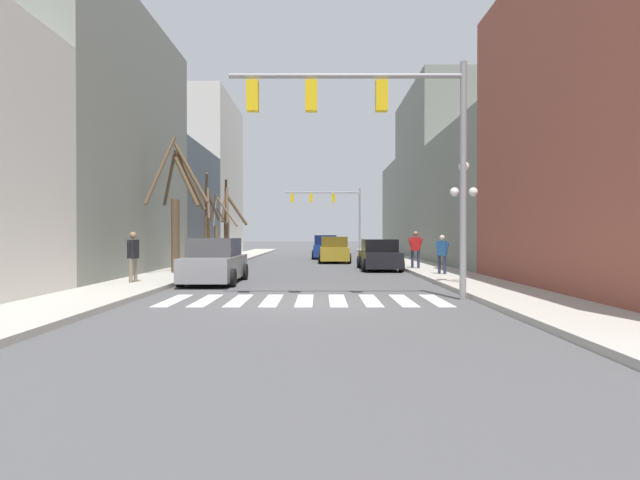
{
  "coord_description": "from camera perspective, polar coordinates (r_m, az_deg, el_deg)",
  "views": [
    {
      "loc": [
        0.42,
        -13.2,
        1.8
      ],
      "look_at": [
        0.35,
        23.69,
        1.41
      ],
      "focal_mm": 28.0,
      "sensor_mm": 36.0,
      "label": 1
    }
  ],
  "objects": [
    {
      "name": "street_tree_right_mid",
      "position": [
        31.99,
        -11.5,
        0.91
      ],
      "size": [
        2.14,
        1.95,
        4.2
      ],
      "color": "brown",
      "rests_on": "sidewalk_left"
    },
    {
      "name": "car_at_intersection",
      "position": [
        46.73,
        1.71,
        -0.7
      ],
      "size": [
        2.18,
        4.5,
        1.57
      ],
      "rotation": [
        0.0,
        0.0,
        1.57
      ],
      "color": "white",
      "rests_on": "ground_plane"
    },
    {
      "name": "traffic_signal_near",
      "position": [
        14.17,
        6.75,
        13.08
      ],
      "size": [
        6.53,
        0.28,
        6.57
      ],
      "color": "gray",
      "rests_on": "ground_plane"
    },
    {
      "name": "building_row_left",
      "position": [
        31.66,
        -19.55,
        7.29
      ],
      "size": [
        6.0,
        41.7,
        13.47
      ],
      "color": "beige",
      "rests_on": "ground_plane"
    },
    {
      "name": "pedestrian_near_right_corner",
      "position": [
        25.16,
        10.97,
        -0.71
      ],
      "size": [
        0.72,
        0.48,
        1.83
      ],
      "rotation": [
        0.0,
        0.0,
        2.61
      ],
      "color": "#282D47",
      "rests_on": "sidewalk_right"
    },
    {
      "name": "car_parked_left_near",
      "position": [
        18.94,
        -11.82,
        -2.5
      ],
      "size": [
        2.0,
        4.47,
        1.68
      ],
      "rotation": [
        0.0,
        0.0,
        1.57
      ],
      "color": "gray",
      "rests_on": "ground_plane"
    },
    {
      "name": "street_tree_left_near",
      "position": [
        22.7,
        -15.82,
        3.4
      ],
      "size": [
        2.51,
        2.46,
        5.96
      ],
      "color": "brown",
      "rests_on": "sidewalk_left"
    },
    {
      "name": "street_lamp_right_corner",
      "position": [
        17.76,
        16.23,
        4.77
      ],
      "size": [
        0.95,
        0.36,
        4.16
      ],
      "color": "black",
      "rests_on": "sidewalk_right"
    },
    {
      "name": "pedestrian_crossing_street",
      "position": [
        21.61,
        13.89,
        -1.22
      ],
      "size": [
        0.51,
        0.6,
        1.64
      ],
      "rotation": [
        0.0,
        0.0,
        2.26
      ],
      "color": "#282D47",
      "rests_on": "sidewalk_right"
    },
    {
      "name": "car_parked_right_near",
      "position": [
        25.85,
        6.89,
        -1.76
      ],
      "size": [
        2.05,
        4.71,
        1.57
      ],
      "rotation": [
        0.0,
        0.0,
        1.57
      ],
      "color": "black",
      "rests_on": "ground_plane"
    },
    {
      "name": "sidewalk_right",
      "position": [
        14.39,
        22.57,
        -6.33
      ],
      "size": [
        2.53,
        90.0,
        0.15
      ],
      "color": "#ADA89E",
      "rests_on": "ground_plane"
    },
    {
      "name": "car_parked_left_mid",
      "position": [
        37.81,
        0.72,
        -0.89
      ],
      "size": [
        2.01,
        4.49,
        1.77
      ],
      "rotation": [
        0.0,
        0.0,
        1.57
      ],
      "color": "navy",
      "rests_on": "ground_plane"
    },
    {
      "name": "sidewalk_left",
      "position": [
        14.73,
        -25.37,
        -6.18
      ],
      "size": [
        2.53,
        90.0,
        0.15
      ],
      "color": "#ADA89E",
      "rests_on": "ground_plane"
    },
    {
      "name": "crosswalk_stripes",
      "position": [
        13.75,
        -1.65,
        -6.91
      ],
      "size": [
        7.65,
        2.6,
        0.01
      ],
      "color": "white",
      "rests_on": "ground_plane"
    },
    {
      "name": "street_tree_right_far",
      "position": [
        33.99,
        -10.4,
        1.97
      ],
      "size": [
        2.0,
        3.53,
        5.44
      ],
      "color": "brown",
      "rests_on": "sidewalk_left"
    },
    {
      "name": "building_row_right",
      "position": [
        32.03,
        17.93,
        6.78
      ],
      "size": [
        6.0,
        46.44,
        12.75
      ],
      "color": "#934C3D",
      "rests_on": "ground_plane"
    },
    {
      "name": "street_tree_left_mid",
      "position": [
        29.66,
        -12.59,
        1.29
      ],
      "size": [
        1.08,
        2.95,
        5.26
      ],
      "color": "brown",
      "rests_on": "sidewalk_left"
    },
    {
      "name": "pedestrian_on_right_sidewalk",
      "position": [
        18.5,
        -20.46,
        -1.34
      ],
      "size": [
        0.3,
        0.75,
        1.75
      ],
      "rotation": [
        0.0,
        0.0,
        1.4
      ],
      "color": "#7A705B",
      "rests_on": "sidewalk_left"
    },
    {
      "name": "traffic_signal_far",
      "position": [
        49.68,
        1.47,
        4.05
      ],
      "size": [
        7.53,
        0.28,
        6.41
      ],
      "color": "gray",
      "rests_on": "ground_plane"
    },
    {
      "name": "car_driving_away_lane",
      "position": [
        32.35,
        1.74,
        -1.2
      ],
      "size": [
        2.05,
        4.18,
        1.68
      ],
      "rotation": [
        0.0,
        0.0,
        1.57
      ],
      "color": "#A38423",
      "rests_on": "ground_plane"
    },
    {
      "name": "ground_plane",
      "position": [
        13.33,
        -1.7,
        -7.16
      ],
      "size": [
        240.0,
        240.0,
        0.0
      ],
      "primitive_type": "plane",
      "color": "#4C4C4F"
    }
  ]
}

